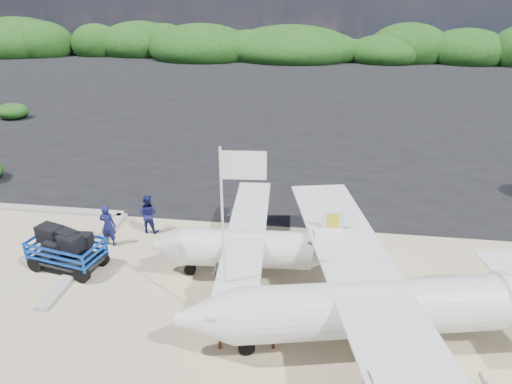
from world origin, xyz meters
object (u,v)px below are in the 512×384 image
crew_a (108,225)px  signboard (247,348)px  baggage_cart (70,268)px  crew_b (148,214)px  flagpole (226,330)px  aircraft_large (417,110)px  aircraft_small (142,88)px

crew_a → signboard: bearing=143.4°
baggage_cart → crew_b: (2.10, 3.17, 0.90)m
baggage_cart → flagpole: flagpole is taller
crew_a → aircraft_large: 29.93m
flagpole → signboard: size_ratio=3.37×
signboard → aircraft_small: bearing=107.0°
aircraft_small → flagpole: bearing=110.8°
baggage_cart → flagpole: bearing=-9.5°
flagpole → aircraft_large: (11.04, 29.14, 0.00)m
flagpole → crew_a: 7.43m
flagpole → aircraft_large: size_ratio=0.43×
crew_a → aircraft_small: (-9.83, 29.96, -0.93)m
crew_a → aircraft_small: crew_a is taller
signboard → crew_b: size_ratio=1.03×
baggage_cart → crew_a: bearing=77.4°
crew_a → aircraft_large: aircraft_large is taller
flagpole → crew_a: flagpole is taller
crew_a → crew_b: 1.81m
aircraft_large → flagpole: bearing=56.7°
baggage_cart → crew_b: 3.91m
flagpole → aircraft_large: 31.17m
signboard → aircraft_large: aircraft_large is taller
flagpole → signboard: (0.77, -0.67, 0.00)m
baggage_cart → aircraft_small: bearing=117.5°
aircraft_large → aircraft_small: 27.26m
crew_b → aircraft_large: bearing=-118.4°
signboard → crew_a: 8.44m
aircraft_small → signboard: bearing=111.4°
flagpole → aircraft_large: flagpole is taller
baggage_cart → crew_a: (0.84, 1.86, 0.93)m
baggage_cart → aircraft_small: 33.07m
baggage_cart → signboard: signboard is taller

